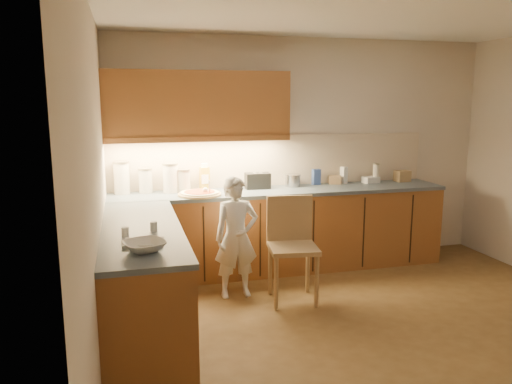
# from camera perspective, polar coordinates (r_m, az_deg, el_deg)

# --- Properties ---
(room) EXTENTS (4.54, 4.50, 2.62)m
(room) POSITION_cam_1_polar(r_m,az_deg,el_deg) (4.07, 15.55, 6.92)
(room) COLOR brown
(room) RESTS_ON ground
(l_counter) EXTENTS (3.77, 2.62, 0.92)m
(l_counter) POSITION_cam_1_polar(r_m,az_deg,el_deg) (5.09, -1.48, -5.95)
(l_counter) COLOR brown
(l_counter) RESTS_ON ground
(backsplash) EXTENTS (3.75, 0.02, 0.58)m
(backsplash) POSITION_cam_1_polar(r_m,az_deg,el_deg) (5.78, 2.07, 3.63)
(backsplash) COLOR beige
(backsplash) RESTS_ON l_counter
(upper_cabinets) EXTENTS (1.95, 0.36, 0.73)m
(upper_cabinets) POSITION_cam_1_polar(r_m,az_deg,el_deg) (5.38, -6.71, 9.86)
(upper_cabinets) COLOR brown
(upper_cabinets) RESTS_ON ground
(pizza_on_board) EXTENTS (0.45, 0.45, 0.18)m
(pizza_on_board) POSITION_cam_1_polar(r_m,az_deg,el_deg) (5.23, -6.44, -0.16)
(pizza_on_board) COLOR tan
(pizza_on_board) RESTS_ON l_counter
(child) EXTENTS (0.44, 0.29, 1.18)m
(child) POSITION_cam_1_polar(r_m,az_deg,el_deg) (4.85, -2.26, -5.21)
(child) COLOR white
(child) RESTS_ON ground
(wooden_chair) EXTENTS (0.50, 0.50, 0.99)m
(wooden_chair) POSITION_cam_1_polar(r_m,az_deg,el_deg) (4.81, 4.08, -5.56)
(wooden_chair) COLOR tan
(wooden_chair) RESTS_ON ground
(mixing_bowl) EXTENTS (0.35, 0.35, 0.07)m
(mixing_bowl) POSITION_cam_1_polar(r_m,az_deg,el_deg) (3.39, -12.65, -6.04)
(mixing_bowl) COLOR silver
(mixing_bowl) RESTS_ON l_counter
(canister_a) EXTENTS (0.17, 0.17, 0.35)m
(canister_a) POSITION_cam_1_polar(r_m,az_deg,el_deg) (5.45, -15.10, 1.61)
(canister_a) COLOR white
(canister_a) RESTS_ON l_counter
(canister_b) EXTENTS (0.15, 0.15, 0.27)m
(canister_b) POSITION_cam_1_polar(r_m,az_deg,el_deg) (5.44, -12.52, 1.30)
(canister_b) COLOR white
(canister_b) RESTS_ON l_counter
(canister_c) EXTENTS (0.17, 0.17, 0.32)m
(canister_c) POSITION_cam_1_polar(r_m,az_deg,el_deg) (5.42, -9.74, 1.63)
(canister_c) COLOR white
(canister_c) RESTS_ON l_counter
(canister_d) EXTENTS (0.15, 0.15, 0.25)m
(canister_d) POSITION_cam_1_polar(r_m,az_deg,el_deg) (5.44, -8.29, 1.33)
(canister_d) COLOR beige
(canister_d) RESTS_ON l_counter
(oil_jug) EXTENTS (0.11, 0.09, 0.30)m
(oil_jug) POSITION_cam_1_polar(r_m,az_deg,el_deg) (5.51, -5.91, 1.63)
(oil_jug) COLOR gold
(oil_jug) RESTS_ON l_counter
(toaster) EXTENTS (0.28, 0.16, 0.18)m
(toaster) POSITION_cam_1_polar(r_m,az_deg,el_deg) (5.58, 0.18, 1.29)
(toaster) COLOR black
(toaster) RESTS_ON l_counter
(steel_pot) EXTENTS (0.18, 0.18, 0.14)m
(steel_pot) POSITION_cam_1_polar(r_m,az_deg,el_deg) (5.74, 4.22, 1.34)
(steel_pot) COLOR #A9A9AE
(steel_pot) RESTS_ON l_counter
(blue_box) EXTENTS (0.10, 0.07, 0.18)m
(blue_box) POSITION_cam_1_polar(r_m,az_deg,el_deg) (5.88, 6.90, 1.72)
(blue_box) COLOR #2F478D
(blue_box) RESTS_ON l_counter
(card_box_a) EXTENTS (0.16, 0.14, 0.10)m
(card_box_a) POSITION_cam_1_polar(r_m,az_deg,el_deg) (5.97, 8.98, 1.40)
(card_box_a) COLOR #9A7953
(card_box_a) RESTS_ON l_counter
(white_bottle) EXTENTS (0.09, 0.09, 0.20)m
(white_bottle) POSITION_cam_1_polar(r_m,az_deg,el_deg) (6.00, 10.00, 1.90)
(white_bottle) COLOR white
(white_bottle) RESTS_ON l_counter
(flat_pack) EXTENTS (0.20, 0.16, 0.07)m
(flat_pack) POSITION_cam_1_polar(r_m,az_deg,el_deg) (6.13, 12.98, 1.38)
(flat_pack) COLOR white
(flat_pack) RESTS_ON l_counter
(tall_jar) EXTENTS (0.08, 0.08, 0.23)m
(tall_jar) POSITION_cam_1_polar(r_m,az_deg,el_deg) (6.14, 13.54, 2.13)
(tall_jar) COLOR white
(tall_jar) RESTS_ON l_counter
(card_box_b) EXTENTS (0.18, 0.15, 0.13)m
(card_box_b) POSITION_cam_1_polar(r_m,az_deg,el_deg) (6.33, 16.37, 1.76)
(card_box_b) COLOR tan
(card_box_b) RESTS_ON l_counter
(dough_cloth) EXTENTS (0.30, 0.24, 0.02)m
(dough_cloth) POSITION_cam_1_polar(r_m,az_deg,el_deg) (3.56, -12.70, -5.63)
(dough_cloth) COLOR silver
(dough_cloth) RESTS_ON l_counter
(spice_jar_a) EXTENTS (0.07, 0.07, 0.07)m
(spice_jar_a) POSITION_cam_1_polar(r_m,az_deg,el_deg) (3.76, -14.72, -4.45)
(spice_jar_a) COLOR silver
(spice_jar_a) RESTS_ON l_counter
(spice_jar_b) EXTENTS (0.06, 0.06, 0.07)m
(spice_jar_b) POSITION_cam_1_polar(r_m,az_deg,el_deg) (3.87, -11.61, -3.88)
(spice_jar_b) COLOR white
(spice_jar_b) RESTS_ON l_counter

